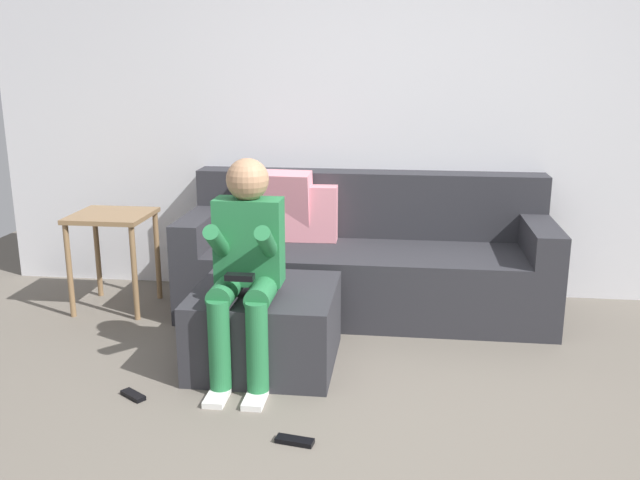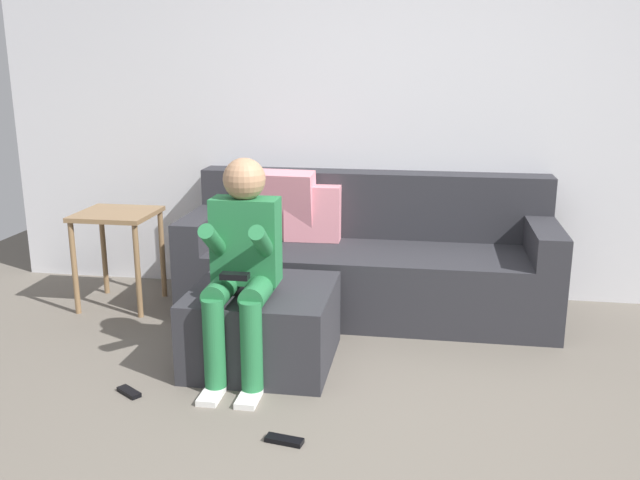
{
  "view_description": "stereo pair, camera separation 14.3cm",
  "coord_description": "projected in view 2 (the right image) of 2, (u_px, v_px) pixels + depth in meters",
  "views": [
    {
      "loc": [
        0.15,
        -2.53,
        1.61
      ],
      "look_at": [
        -0.33,
        1.33,
        0.59
      ],
      "focal_mm": 38.56,
      "sensor_mm": 36.0,
      "label": 1
    },
    {
      "loc": [
        0.29,
        -2.51,
        1.61
      ],
      "look_at": [
        -0.33,
        1.33,
        0.59
      ],
      "focal_mm": 38.56,
      "sensor_mm": 36.0,
      "label": 2
    }
  ],
  "objects": [
    {
      "name": "ground_plane",
      "position": [
        347.0,
        460.0,
        2.85
      ],
      "size": [
        7.17,
        7.17,
        0.0
      ],
      "primitive_type": "plane",
      "color": "#6B6359"
    },
    {
      "name": "wall_back",
      "position": [
        389.0,
        112.0,
        4.67
      ],
      "size": [
        5.51,
        0.1,
        2.53
      ],
      "primitive_type": "cube",
      "color": "silver",
      "rests_on": "ground_plane"
    },
    {
      "name": "couch_sectional",
      "position": [
        365.0,
        259.0,
        4.53
      ],
      "size": [
        2.36,
        0.86,
        0.91
      ],
      "color": "#2D2D33",
      "rests_on": "ground_plane"
    },
    {
      "name": "ottoman",
      "position": [
        263.0,
        325.0,
        3.74
      ],
      "size": [
        0.75,
        0.74,
        0.42
      ],
      "primitive_type": "cube",
      "color": "#2D2D33",
      "rests_on": "ground_plane"
    },
    {
      "name": "person_seated",
      "position": [
        242.0,
        259.0,
        3.46
      ],
      "size": [
        0.34,
        0.57,
        1.14
      ],
      "color": "#26723F",
      "rests_on": "ground_plane"
    },
    {
      "name": "side_table",
      "position": [
        118.0,
        229.0,
        4.54
      ],
      "size": [
        0.49,
        0.47,
        0.64
      ],
      "color": "olive",
      "rests_on": "ground_plane"
    },
    {
      "name": "remote_near_ottoman",
      "position": [
        284.0,
        440.0,
        2.98
      ],
      "size": [
        0.17,
        0.08,
        0.02
      ],
      "primitive_type": "cube",
      "rotation": [
        0.0,
        0.0,
        -0.17
      ],
      "color": "black",
      "rests_on": "ground_plane"
    },
    {
      "name": "remote_by_storage_bin",
      "position": [
        129.0,
        392.0,
        3.41
      ],
      "size": [
        0.15,
        0.13,
        0.02
      ],
      "primitive_type": "cube",
      "rotation": [
        0.0,
        0.0,
        -0.6
      ],
      "color": "black",
      "rests_on": "ground_plane"
    }
  ]
}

